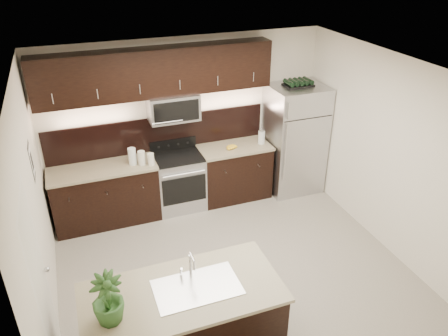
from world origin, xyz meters
TOP-DOWN VIEW (x-y plane):
  - ground at (0.00, 0.00)m, footprint 4.50×4.50m
  - room_walls at (-0.11, -0.04)m, footprint 4.52×4.02m
  - counter_run at (-0.46, 1.69)m, footprint 3.51×0.65m
  - upper_fixtures at (-0.43, 1.84)m, footprint 3.49×0.40m
  - island at (-0.98, -1.20)m, footprint 1.96×0.96m
  - sink_faucet at (-0.83, -1.19)m, footprint 0.84×0.50m
  - refrigerator at (1.77, 1.63)m, footprint 0.90×0.81m
  - wine_rack at (1.77, 1.63)m, footprint 0.46×0.28m
  - plant at (-1.68, -1.32)m, footprint 0.35×0.35m
  - canisters at (-0.86, 1.60)m, footprint 0.36×0.23m
  - french_press at (1.17, 1.64)m, footprint 0.12×0.12m
  - bananas at (0.57, 1.61)m, footprint 0.23×0.20m

SIDE VIEW (x-z plane):
  - ground at x=0.00m, z-range 0.00..0.00m
  - counter_run at x=-0.46m, z-range 0.00..0.94m
  - island at x=-0.98m, z-range 0.00..0.94m
  - refrigerator at x=1.77m, z-range 0.00..1.86m
  - sink_faucet at x=-0.83m, z-range 0.81..1.10m
  - bananas at x=0.57m, z-range 0.94..1.00m
  - canisters at x=-0.86m, z-range 0.92..1.18m
  - french_press at x=1.17m, z-range 0.90..1.24m
  - plant at x=-1.68m, z-range 0.94..1.45m
  - room_walls at x=-0.11m, z-range 0.34..3.05m
  - wine_rack at x=1.77m, z-range 1.86..1.96m
  - upper_fixtures at x=-0.43m, z-range 1.31..2.97m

